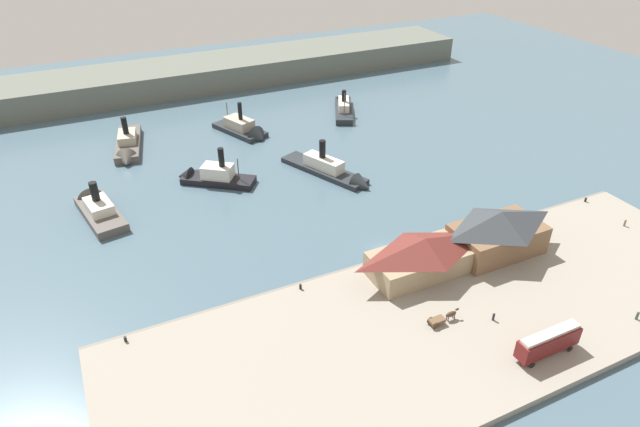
{
  "coord_description": "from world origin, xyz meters",
  "views": [
    {
      "loc": [
        -47.9,
        -71.61,
        60.73
      ],
      "look_at": [
        -6.76,
        14.08,
        2.0
      ],
      "focal_mm": 30.67,
      "sensor_mm": 36.0,
      "label": 1
    }
  ],
  "objects_px": {
    "pedestrian_at_waters_edge": "(494,317)",
    "mooring_post_west": "(586,200)",
    "mooring_post_center_west": "(300,287)",
    "ferry_outer_harbor": "(128,146)",
    "horse_cart": "(443,318)",
    "pedestrian_near_east_shed": "(625,223)",
    "ferry_moored_east": "(343,106)",
    "street_tram": "(548,341)",
    "mooring_post_east": "(125,339)",
    "ferry_mid_harbor": "(245,130)",
    "ferry_near_quay": "(334,172)",
    "ferry_departing_north": "(210,176)",
    "pedestrian_walking_west": "(637,315)",
    "ferry_moored_west": "(97,207)",
    "ferry_shed_customs_shed": "(498,231)",
    "ferry_shed_central_terminal": "(424,255)",
    "mooring_post_center_east": "(540,215)"
  },
  "relations": [
    {
      "from": "ferry_shed_central_terminal",
      "to": "pedestrian_near_east_shed",
      "type": "height_order",
      "value": "ferry_shed_central_terminal"
    },
    {
      "from": "pedestrian_at_waters_edge",
      "to": "mooring_post_west",
      "type": "xyz_separation_m",
      "value": [
        42.84,
        20.33,
        -0.25
      ]
    },
    {
      "from": "ferry_shed_customs_shed",
      "to": "mooring_post_west",
      "type": "distance_m",
      "value": 30.75
    },
    {
      "from": "pedestrian_walking_west",
      "to": "mooring_post_west",
      "type": "distance_m",
      "value": 37.35
    },
    {
      "from": "mooring_post_center_west",
      "to": "mooring_post_east",
      "type": "xyz_separation_m",
      "value": [
        -28.7,
        0.15,
        0.0
      ]
    },
    {
      "from": "ferry_near_quay",
      "to": "ferry_mid_harbor",
      "type": "xyz_separation_m",
      "value": [
        -10.74,
        32.83,
        0.04
      ]
    },
    {
      "from": "ferry_departing_north",
      "to": "ferry_moored_west",
      "type": "relative_size",
      "value": 0.9
    },
    {
      "from": "pedestrian_at_waters_edge",
      "to": "ferry_outer_harbor",
      "type": "height_order",
      "value": "ferry_outer_harbor"
    },
    {
      "from": "horse_cart",
      "to": "ferry_outer_harbor",
      "type": "distance_m",
      "value": 94.82
    },
    {
      "from": "ferry_shed_central_terminal",
      "to": "mooring_post_west",
      "type": "distance_m",
      "value": 46.1
    },
    {
      "from": "ferry_moored_west",
      "to": "ferry_mid_harbor",
      "type": "bearing_deg",
      "value": 31.8
    },
    {
      "from": "ferry_shed_central_terminal",
      "to": "street_tram",
      "type": "xyz_separation_m",
      "value": [
        4.92,
        -24.26,
        -1.01
      ]
    },
    {
      "from": "mooring_post_east",
      "to": "mooring_post_west",
      "type": "xyz_separation_m",
      "value": [
        95.79,
        0.05,
        0.0
      ]
    },
    {
      "from": "street_tram",
      "to": "mooring_post_east",
      "type": "height_order",
      "value": "street_tram"
    },
    {
      "from": "ferry_shed_customs_shed",
      "to": "ferry_shed_central_terminal",
      "type": "bearing_deg",
      "value": 177.32
    },
    {
      "from": "ferry_shed_customs_shed",
      "to": "ferry_outer_harbor",
      "type": "distance_m",
      "value": 94.3
    },
    {
      "from": "street_tram",
      "to": "mooring_post_west",
      "type": "xyz_separation_m",
      "value": [
        40.81,
        29.25,
        -2.05
      ]
    },
    {
      "from": "ferry_near_quay",
      "to": "ferry_outer_harbor",
      "type": "height_order",
      "value": "ferry_outer_harbor"
    },
    {
      "from": "mooring_post_center_west",
      "to": "ferry_outer_harbor",
      "type": "distance_m",
      "value": 73.51
    },
    {
      "from": "horse_cart",
      "to": "ferry_outer_harbor",
      "type": "bearing_deg",
      "value": 110.92
    },
    {
      "from": "ferry_departing_north",
      "to": "ferry_outer_harbor",
      "type": "bearing_deg",
      "value": 119.57
    },
    {
      "from": "pedestrian_near_east_shed",
      "to": "pedestrian_walking_west",
      "type": "distance_m",
      "value": 29.18
    },
    {
      "from": "mooring_post_west",
      "to": "pedestrian_walking_west",
      "type": "bearing_deg",
      "value": -126.64
    },
    {
      "from": "mooring_post_east",
      "to": "ferry_near_quay",
      "type": "relative_size",
      "value": 0.04
    },
    {
      "from": "horse_cart",
      "to": "pedestrian_walking_west",
      "type": "height_order",
      "value": "horse_cart"
    },
    {
      "from": "mooring_post_west",
      "to": "ferry_departing_north",
      "type": "relative_size",
      "value": 0.05
    },
    {
      "from": "ferry_shed_customs_shed",
      "to": "pedestrian_near_east_shed",
      "type": "relative_size",
      "value": 10.83
    },
    {
      "from": "pedestrian_walking_west",
      "to": "ferry_near_quay",
      "type": "bearing_deg",
      "value": 107.19
    },
    {
      "from": "street_tram",
      "to": "pedestrian_at_waters_edge",
      "type": "height_order",
      "value": "street_tram"
    },
    {
      "from": "ferry_near_quay",
      "to": "pedestrian_at_waters_edge",
      "type": "bearing_deg",
      "value": -90.26
    },
    {
      "from": "horse_cart",
      "to": "pedestrian_near_east_shed",
      "type": "bearing_deg",
      "value": 8.01
    },
    {
      "from": "street_tram",
      "to": "mooring_post_west",
      "type": "relative_size",
      "value": 11.61
    },
    {
      "from": "ferry_near_quay",
      "to": "mooring_post_center_west",
      "type": "bearing_deg",
      "value": -124.4
    },
    {
      "from": "ferry_moored_east",
      "to": "ferry_moored_west",
      "type": "xyz_separation_m",
      "value": [
        -74.56,
        -30.23,
        0.03
      ]
    },
    {
      "from": "street_tram",
      "to": "ferry_mid_harbor",
      "type": "height_order",
      "value": "ferry_mid_harbor"
    },
    {
      "from": "mooring_post_center_west",
      "to": "ferry_moored_west",
      "type": "relative_size",
      "value": 0.05
    },
    {
      "from": "pedestrian_near_east_shed",
      "to": "ferry_moored_west",
      "type": "xyz_separation_m",
      "value": [
        -94.33,
        52.86,
        -0.5
      ]
    },
    {
      "from": "mooring_post_center_west",
      "to": "ferry_mid_harbor",
      "type": "xyz_separation_m",
      "value": [
        13.78,
        68.64,
        -0.31
      ]
    },
    {
      "from": "ferry_shed_central_terminal",
      "to": "horse_cart",
      "type": "distance_m",
      "value": 13.41
    },
    {
      "from": "mooring_post_west",
      "to": "pedestrian_at_waters_edge",
      "type": "bearing_deg",
      "value": -154.61
    },
    {
      "from": "horse_cart",
      "to": "mooring_post_west",
      "type": "height_order",
      "value": "horse_cart"
    },
    {
      "from": "ferry_shed_customs_shed",
      "to": "pedestrian_walking_west",
      "type": "bearing_deg",
      "value": -72.45
    },
    {
      "from": "mooring_post_center_east",
      "to": "pedestrian_walking_west",
      "type": "bearing_deg",
      "value": -106.66
    },
    {
      "from": "ferry_shed_central_terminal",
      "to": "mooring_post_east",
      "type": "height_order",
      "value": "ferry_shed_central_terminal"
    },
    {
      "from": "pedestrian_near_east_shed",
      "to": "ferry_outer_harbor",
      "type": "distance_m",
      "value": 116.75
    },
    {
      "from": "mooring_post_east",
      "to": "ferry_moored_east",
      "type": "xyz_separation_m",
      "value": [
        75.29,
        72.85,
        -0.26
      ]
    },
    {
      "from": "ferry_near_quay",
      "to": "ferry_moored_east",
      "type": "height_order",
      "value": "ferry_moored_east"
    },
    {
      "from": "pedestrian_near_east_shed",
      "to": "ferry_moored_east",
      "type": "xyz_separation_m",
      "value": [
        -19.77,
        83.09,
        -0.53
      ]
    },
    {
      "from": "pedestrian_at_waters_edge",
      "to": "mooring_post_east",
      "type": "relative_size",
      "value": 1.7
    },
    {
      "from": "horse_cart",
      "to": "mooring_post_center_east",
      "type": "height_order",
      "value": "horse_cart"
    }
  ]
}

